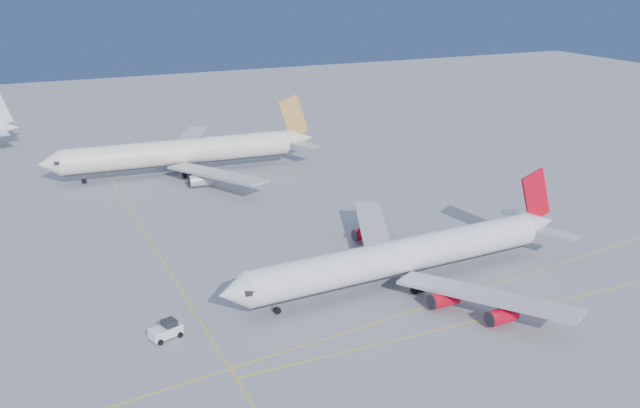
{
  "coord_description": "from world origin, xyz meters",
  "views": [
    {
      "loc": [
        -62.56,
        -88.9,
        49.04
      ],
      "look_at": [
        -10.57,
        25.07,
        7.0
      ],
      "focal_mm": 40.0,
      "sensor_mm": 36.0,
      "label": 1
    }
  ],
  "objects": [
    {
      "name": "ground",
      "position": [
        0.0,
        0.0,
        0.0
      ],
      "size": [
        500.0,
        500.0,
        0.0
      ],
      "primitive_type": "plane",
      "color": "slate",
      "rests_on": "ground"
    },
    {
      "name": "taxiway_lines",
      "position": [
        -14.71,
        6.34,
        0.01
      ],
      "size": [
        118.86,
        140.0,
        0.02
      ],
      "color": "yellow",
      "rests_on": "ground"
    },
    {
      "name": "airliner_virgin",
      "position": [
        -5.89,
        1.58,
        4.75
      ],
      "size": [
        63.88,
        57.29,
        15.76
      ],
      "rotation": [
        0.0,
        0.0,
        0.06
      ],
      "color": "white",
      "rests_on": "ground"
    },
    {
      "name": "airliner_etihad",
      "position": [
        -22.1,
        80.06,
        5.41
      ],
      "size": [
        68.09,
        62.88,
        17.78
      ],
      "rotation": [
        0.0,
        0.0,
        -0.05
      ],
      "color": "silver",
      "rests_on": "ground"
    },
    {
      "name": "pushback_tug",
      "position": [
        -45.47,
        -0.19,
        1.16
      ],
      "size": [
        4.91,
        3.78,
        2.5
      ],
      "rotation": [
        0.0,
        0.0,
        0.31
      ],
      "color": "white",
      "rests_on": "ground"
    }
  ]
}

